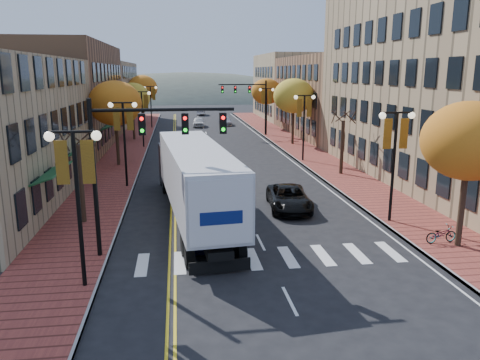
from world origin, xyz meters
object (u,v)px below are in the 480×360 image
object	(u,v)px
semi_truck	(193,175)
bicycle	(441,234)
black_suv	(289,198)
navy_sedan	(204,226)

from	to	relation	value
semi_truck	bicycle	distance (m)	13.08
semi_truck	black_suv	bearing A→B (deg)	2.85
black_suv	bicycle	size ratio (longest dim) A/B	3.19
navy_sedan	black_suv	size ratio (longest dim) A/B	0.93
semi_truck	black_suv	distance (m)	6.06
semi_truck	navy_sedan	size ratio (longest dim) A/B	3.63
navy_sedan	bicycle	world-z (taller)	navy_sedan
semi_truck	navy_sedan	xyz separation A→B (m)	(0.39, -3.97, -1.70)
navy_sedan	bicycle	bearing A→B (deg)	-11.97
bicycle	navy_sedan	bearing A→B (deg)	73.74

